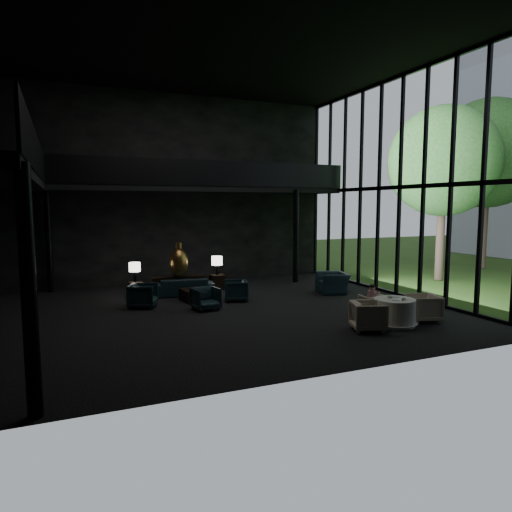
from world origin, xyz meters
name	(u,v)px	position (x,y,z in m)	size (l,w,h in m)	color
floor	(220,311)	(0.00, 0.00, 0.00)	(14.00, 12.00, 0.02)	black
ceiling	(218,48)	(0.00, 0.00, 8.00)	(14.00, 12.00, 0.02)	black
wall_back	(175,190)	(0.00, 6.00, 4.00)	(14.00, 0.04, 8.00)	black
wall_front	(321,170)	(0.00, -6.00, 4.00)	(14.00, 0.04, 8.00)	black
curtain_wall	(400,187)	(6.95, 0.00, 4.00)	(0.20, 12.00, 8.00)	black
mezzanine_back	(204,189)	(1.00, 5.00, 4.00)	(12.00, 2.00, 0.25)	black
railing_left	(38,157)	(-5.00, 0.00, 4.60)	(0.06, 12.00, 1.00)	black
railing_back	(211,173)	(1.00, 4.00, 4.60)	(12.00, 0.06, 1.00)	black
column_sw	(29,293)	(-5.00, -5.70, 2.00)	(0.24, 0.24, 4.00)	black
column_nw	(49,240)	(-5.00, 5.70, 2.00)	(0.24, 0.24, 4.00)	black
column_ne	(296,236)	(4.80, 4.00, 2.00)	(0.24, 0.24, 4.00)	black
tree_near	(444,162)	(11.00, 2.00, 5.23)	(4.80, 4.80, 7.65)	#382D23
tree_far	(488,154)	(16.00, 4.00, 5.99)	(5.60, 5.60, 8.80)	#382D23
console	(178,284)	(-0.48, 3.67, 0.32)	(1.99, 0.45, 0.63)	black
bronze_urn	(179,262)	(-0.48, 3.45, 1.19)	(0.70, 0.70, 1.31)	olive
side_table_left	(136,289)	(-2.08, 3.55, 0.26)	(0.48, 0.48, 0.53)	black
table_lamp_left	(135,268)	(-2.08, 3.72, 1.03)	(0.42, 0.42, 0.71)	black
side_table_right	(218,282)	(1.12, 3.66, 0.30)	(0.54, 0.54, 0.59)	black
table_lamp_right	(217,261)	(1.12, 3.72, 1.12)	(0.44, 0.44, 0.73)	black
sofa	(184,283)	(-0.43, 3.00, 0.46)	(2.37, 0.69, 0.93)	#193C43
lounge_armchair_west	(143,293)	(-2.15, 1.53, 0.48)	(0.94, 0.88, 0.97)	#1E4153
lounge_armchair_east	(236,289)	(1.04, 1.33, 0.42)	(0.81, 0.76, 0.83)	#192934
lounge_armchair_south	(206,297)	(-0.35, 0.40, 0.41)	(0.80, 0.75, 0.82)	#1A3F42
window_armchair	(333,278)	(4.93, 1.24, 0.58)	(1.34, 0.87, 1.17)	#1F353A
coffee_table	(196,295)	(-0.26, 1.89, 0.21)	(0.94, 0.94, 0.42)	black
dining_table	(394,314)	(3.97, -3.48, 0.33)	(1.28, 1.28, 0.75)	white
dining_chair_north	(374,305)	(4.09, -2.39, 0.34)	(0.65, 0.61, 0.67)	beige
dining_chair_east	(423,305)	(5.06, -3.41, 0.47)	(0.92, 0.86, 0.95)	beige
dining_chair_west	(368,313)	(2.96, -3.62, 0.48)	(0.93, 0.87, 0.96)	silver
child	(372,294)	(3.95, -2.47, 0.72)	(0.26, 0.26, 0.55)	#E7A2B5
plate_a	(396,300)	(3.87, -3.65, 0.76)	(0.24, 0.24, 0.01)	white
plate_b	(396,297)	(4.20, -3.25, 0.76)	(0.23, 0.23, 0.02)	white
saucer	(405,298)	(4.26, -3.56, 0.76)	(0.17, 0.17, 0.01)	white
coffee_cup	(405,298)	(4.15, -3.65, 0.80)	(0.09, 0.09, 0.07)	white
cereal_bowl	(390,296)	(3.93, -3.31, 0.79)	(0.17, 0.17, 0.09)	white
cream_pot	(403,299)	(4.01, -3.74, 0.79)	(0.07, 0.07, 0.08)	#99999E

